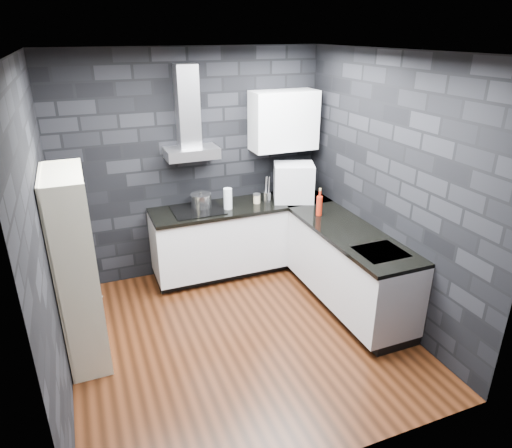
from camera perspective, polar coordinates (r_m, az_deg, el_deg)
ground at (r=4.76m, az=-1.96°, el=-13.80°), size 3.20×3.20×0.00m
ceiling at (r=3.81m, az=-2.54°, el=20.73°), size 3.20×3.20×0.00m
wall_back at (r=5.57m, az=-7.92°, el=7.21°), size 3.20×0.05×2.70m
wall_front at (r=2.78m, az=9.38°, el=-10.07°), size 3.20×0.05×2.70m
wall_left at (r=3.91m, az=-25.25°, el=-1.91°), size 0.05×3.20×2.70m
wall_right at (r=4.85m, az=16.22°, el=4.07°), size 0.05×3.20×2.70m
toekick_back at (r=5.94m, az=-1.86°, el=-5.09°), size 2.18×0.50×0.10m
toekick_right at (r=5.32m, az=11.53°, el=-9.27°), size 0.50×1.78×0.10m
counter_back_cab at (r=5.72m, az=-1.77°, el=-1.47°), size 2.20×0.60×0.76m
counter_right_cab at (r=5.08m, az=11.53°, el=-5.27°), size 0.60×1.80×0.76m
counter_back_top at (r=5.55m, az=-1.79°, el=2.25°), size 2.20×0.62×0.04m
counter_right_top at (r=4.90m, az=11.80°, el=-1.18°), size 0.62×1.80×0.04m
counter_corner_top at (r=5.86m, az=5.55°, el=3.31°), size 0.62×0.62×0.04m
hood_body at (r=5.32m, az=-8.04°, el=8.79°), size 0.60×0.34×0.12m
hood_chimney at (r=5.29m, az=-8.55°, el=14.32°), size 0.24×0.20×0.90m
upper_cabinet at (r=5.63m, az=3.48°, el=12.78°), size 0.80×0.35×0.70m
cooktop at (r=5.40m, az=-7.31°, el=1.75°), size 0.58×0.50×0.01m
sink_rim at (r=4.54m, az=15.33°, el=-3.39°), size 0.44×0.40×0.01m
pot at (r=5.46m, az=-6.87°, el=2.89°), size 0.26×0.26×0.14m
glass_vase at (r=5.38m, az=-3.54°, el=3.18°), size 0.12×0.12×0.25m
storage_jar at (r=5.58m, az=0.10°, el=3.14°), size 0.09×0.09×0.10m
utensil_crock at (r=5.63m, az=1.38°, el=3.41°), size 0.10×0.10×0.12m
appliance_garage at (r=5.64m, az=4.72°, el=5.15°), size 0.58×0.52×0.48m
red_bottle at (r=5.23m, az=7.92°, el=2.26°), size 0.08×0.08×0.23m
bookshelf at (r=4.35m, az=-21.47°, el=-5.36°), size 0.55×0.86×1.80m
fruit_bowl at (r=4.23m, az=-21.49°, el=-5.66°), size 0.26×0.26×0.05m
book_red at (r=4.63m, az=-21.04°, el=-8.18°), size 0.16×0.07×0.21m
book_second at (r=4.63m, az=-21.09°, el=-7.86°), size 0.14×0.11×0.21m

